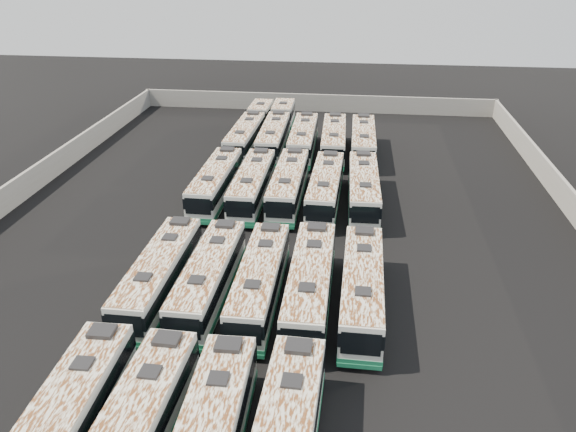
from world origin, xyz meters
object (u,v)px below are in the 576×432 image
Objects in this scene: bus_back_far_left at (251,129)px; bus_back_right at (334,140)px; bus_midfront_left at (209,278)px; bus_back_far_right at (363,142)px; bus_midfront_center at (260,282)px; bus_midfront_far_right at (362,288)px; bus_back_left at (277,130)px; bus_midback_right at (325,188)px; bus_back_center at (303,140)px; bus_midfront_far_left at (159,275)px; bus_midfront_right at (310,284)px; bus_front_far_left at (62,429)px; bus_midback_far_left at (216,183)px; bus_midback_far_right at (364,189)px; bus_midback_center at (288,185)px; bus_midback_left at (252,185)px.

bus_back_far_left is 9.46m from bus_back_right.
bus_back_far_right is (9.07, 26.88, 0.04)m from bus_midfront_left.
bus_midfront_center is 27.60m from bus_back_far_right.
bus_back_far_left is at bearing 112.64° from bus_midfront_far_right.
bus_midfront_center is 0.98× the size of bus_midfront_far_right.
bus_back_left is at bearing 95.93° from bus_midfront_center.
bus_back_center is (-3.04, 12.32, 0.02)m from bus_midback_right.
bus_midfront_right is at bearing 0.27° from bus_midfront_far_left.
bus_back_far_left is at bearing 88.52° from bus_front_far_left.
bus_midfront_far_left is at bearing -120.49° from bus_midback_right.
bus_midfront_far_left is at bearing -89.10° from bus_back_far_left.
bus_midback_right is at bearing 58.31° from bus_midfront_far_left.
bus_back_left is at bearing 153.52° from bus_back_right.
bus_midback_far_left is 15.10m from bus_back_far_left.
bus_back_center is at bearing 84.19° from bus_midfront_left.
bus_midback_far_left is 0.98× the size of bus_midback_far_right.
bus_midfront_far_right is 1.00× the size of bus_back_far_right.
bus_midfront_far_right is 26.96m from bus_back_far_right.
bus_front_far_left is 1.02× the size of bus_midback_far_left.
bus_midback_far_right reaches higher than bus_midfront_left.
bus_midfront_right is 1.02× the size of bus_midback_right.
bus_midback_center is (2.97, 14.69, 0.05)m from bus_midfront_left.
bus_midback_far_left is at bearing 130.44° from bus_midfront_far_right.
bus_midback_left is at bearing -178.50° from bus_midback_right.
bus_midfront_right is (6.08, -0.09, 0.07)m from bus_midfront_left.
bus_midback_left is (3.01, 14.54, 0.01)m from bus_midfront_far_left.
bus_front_far_left is 41.75m from bus_back_far_left.
bus_back_left reaches higher than bus_midfront_far_left.
bus_back_far_left is (-2.95, 29.64, 0.01)m from bus_midfront_left.
bus_midback_center reaches higher than bus_back_left.
bus_front_far_left is at bearing -134.66° from bus_midfront_far_right.
bus_midback_center is at bearing 177.98° from bus_midback_far_right.
bus_midfront_center is at bearing -179.49° from bus_midfront_far_right.
bus_back_center is at bearing 76.15° from bus_midback_left.
bus_front_far_left is 1.04× the size of bus_midfront_left.
bus_back_far_right reaches higher than bus_midfront_far_right.
bus_back_far_left is at bearing 106.81° from bus_midfront_right.
bus_back_far_left is 1.52× the size of bus_back_center.
bus_midback_far_left reaches higher than bus_midfront_left.
bus_midfront_far_right is 31.29m from bus_back_left.
bus_midfront_far_right is at bearing 0.19° from bus_midfront_right.
bus_midfront_far_left is (0.04, 12.01, -0.03)m from bus_front_far_left.
bus_midfront_left is 0.97× the size of bus_back_right.
bus_back_left is at bearing 90.84° from bus_midfront_left.
bus_midback_center is (6.03, 26.80, -0.01)m from bus_front_far_left.
bus_midback_far_left is (-0.06, 26.65, -0.03)m from bus_front_far_left.
bus_back_left is (-9.26, 15.20, -0.01)m from bus_midback_far_right.
bus_midback_left is at bearing -117.58° from bus_back_right.
bus_midback_right reaches higher than bus_midfront_center.
bus_midback_far_left is (-3.12, 14.54, 0.02)m from bus_midfront_left.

